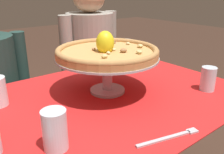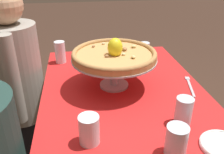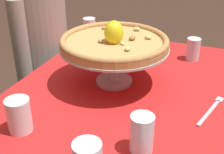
% 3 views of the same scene
% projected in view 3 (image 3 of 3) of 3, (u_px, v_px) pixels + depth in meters
% --- Properties ---
extents(dining_table, '(1.20, 0.83, 0.75)m').
position_uv_depth(dining_table, '(119.00, 115.00, 1.27)').
color(dining_table, olive).
rests_on(dining_table, ground).
extents(pizza_stand, '(0.43, 0.43, 0.16)m').
position_uv_depth(pizza_stand, '(114.00, 54.00, 1.21)').
color(pizza_stand, '#B7B7C1').
rests_on(pizza_stand, dining_table).
extents(pizza, '(0.43, 0.43, 0.11)m').
position_uv_depth(pizza, '(114.00, 41.00, 1.19)').
color(pizza, tan).
rests_on(pizza, pizza_stand).
extents(water_glass_front_left, '(0.07, 0.07, 0.12)m').
position_uv_depth(water_glass_front_left, '(142.00, 136.00, 0.88)').
color(water_glass_front_left, silver).
rests_on(water_glass_front_left, dining_table).
extents(water_glass_back_right, '(0.07, 0.07, 0.14)m').
position_uv_depth(water_glass_back_right, '(89.00, 33.00, 1.64)').
color(water_glass_back_right, white).
rests_on(water_glass_back_right, dining_table).
extents(water_glass_front_right, '(0.06, 0.06, 0.11)m').
position_uv_depth(water_glass_front_right, '(193.00, 50.00, 1.45)').
color(water_glass_front_right, silver).
rests_on(water_glass_front_right, dining_table).
extents(water_glass_back_left, '(0.08, 0.08, 0.11)m').
position_uv_depth(water_glass_back_left, '(19.00, 117.00, 0.96)').
color(water_glass_back_left, silver).
rests_on(water_glass_back_left, dining_table).
extents(dinner_fork, '(0.21, 0.07, 0.01)m').
position_uv_depth(dinner_fork, '(212.00, 109.00, 1.09)').
color(dinner_fork, '#B7B7C1').
rests_on(dinner_fork, dining_table).
extents(diner_right, '(0.46, 0.35, 1.24)m').
position_uv_depth(diner_right, '(43.00, 69.00, 1.76)').
color(diner_right, black).
rests_on(diner_right, ground).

